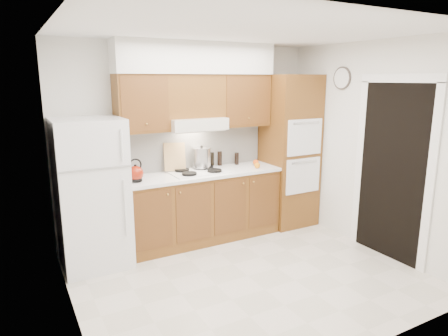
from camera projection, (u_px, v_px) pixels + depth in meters
name	position (u px, v px, depth m)	size (l,w,h in m)	color
floor	(248.00, 276.00, 4.43)	(3.60, 3.60, 0.00)	beige
ceiling	(251.00, 31.00, 3.86)	(3.60, 3.60, 0.00)	white
wall_back	(190.00, 142.00, 5.43)	(3.60, 0.02, 2.60)	silver
wall_left	(66.00, 183.00, 3.30)	(0.02, 3.00, 2.60)	silver
wall_right	(371.00, 148.00, 5.00)	(0.02, 3.00, 2.60)	silver
fridge	(92.00, 194.00, 4.56)	(0.75, 0.72, 1.72)	white
base_cabinets	(202.00, 207.00, 5.37)	(2.11, 0.60, 0.90)	brown
countertop	(202.00, 174.00, 5.26)	(2.13, 0.62, 0.04)	white
backsplash	(193.00, 148.00, 5.45)	(2.11, 0.03, 0.56)	white
oven_cabinet	(289.00, 151.00, 5.87)	(0.70, 0.65, 2.20)	brown
upper_cab_left	(141.00, 103.00, 4.83)	(0.63, 0.33, 0.70)	brown
upper_cab_right	(242.00, 100.00, 5.51)	(0.73, 0.33, 0.70)	brown
range_hood	(195.00, 124.00, 5.17)	(0.75, 0.45, 0.15)	silver
upper_cab_over_hood	(193.00, 96.00, 5.14)	(0.75, 0.33, 0.55)	brown
soffit	(196.00, 58.00, 5.05)	(2.13, 0.36, 0.40)	silver
cooktop	(198.00, 172.00, 5.25)	(0.74, 0.50, 0.01)	white
doorway	(392.00, 173.00, 4.75)	(0.02, 0.90, 2.10)	black
wall_clock	(342.00, 78.00, 5.27)	(0.30, 0.30, 0.02)	#3F3833
kettle	(136.00, 173.00, 4.74)	(0.19, 0.19, 0.19)	maroon
cutting_board	(175.00, 157.00, 5.24)	(0.28, 0.02, 0.37)	tan
stock_pot	(202.00, 158.00, 5.39)	(0.25, 0.25, 0.26)	silver
condiment_a	(212.00, 159.00, 5.59)	(0.06, 0.06, 0.20)	black
condiment_b	(220.00, 158.00, 5.65)	(0.06, 0.06, 0.20)	black
condiment_c	(237.00, 159.00, 5.71)	(0.06, 0.06, 0.17)	black
orange_near	(257.00, 165.00, 5.47)	(0.08, 0.08, 0.08)	orange
orange_far	(256.00, 162.00, 5.67)	(0.08, 0.08, 0.08)	#EA5A0C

